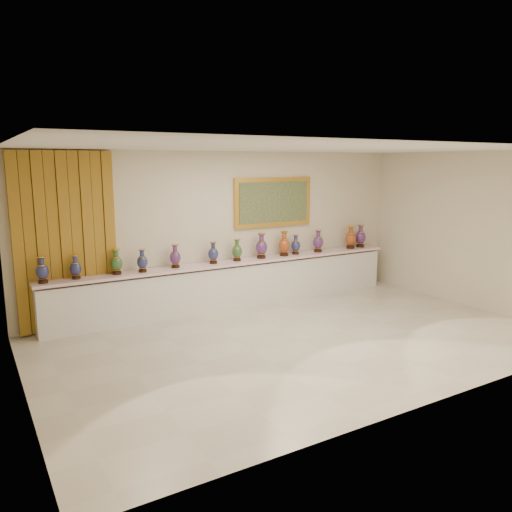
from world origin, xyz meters
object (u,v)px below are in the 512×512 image
(counter, at_px, (234,284))
(vase_1, at_px, (76,268))
(vase_0, at_px, (42,271))
(vase_2, at_px, (116,263))

(counter, height_order, vase_1, vase_1)
(vase_0, bearing_deg, vase_2, 1.82)
(vase_0, relative_size, vase_2, 0.98)
(vase_0, height_order, vase_2, vase_2)
(vase_0, distance_m, vase_2, 1.18)
(vase_2, bearing_deg, counter, 0.38)
(vase_0, bearing_deg, vase_1, 3.92)
(counter, xyz_separation_m, vase_0, (-3.45, -0.05, 0.66))
(vase_0, height_order, vase_1, vase_0)
(counter, bearing_deg, vase_0, -179.13)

